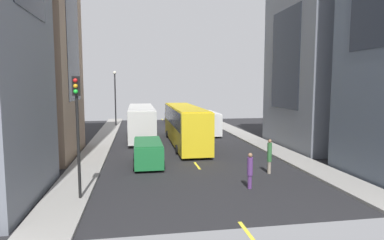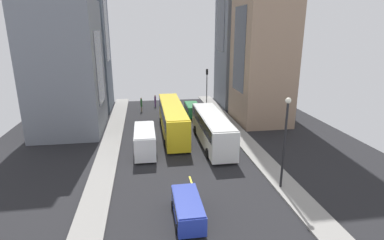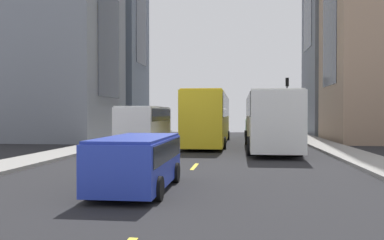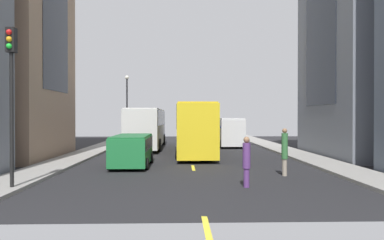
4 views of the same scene
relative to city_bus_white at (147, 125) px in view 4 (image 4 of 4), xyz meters
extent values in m
plane|color=black|center=(3.62, -2.20, -2.01)|extent=(41.18, 41.18, 0.00)
cube|color=gray|center=(-3.88, -2.20, -1.93)|extent=(2.19, 44.00, 0.15)
cube|color=gray|center=(11.12, -2.20, -1.93)|extent=(2.19, 44.00, 0.15)
cube|color=yellow|center=(3.62, -23.20, -2.00)|extent=(0.16, 2.00, 0.01)
cube|color=yellow|center=(3.62, -12.70, -2.00)|extent=(0.16, 2.00, 0.01)
cube|color=yellow|center=(3.62, -2.20, -2.00)|extent=(0.16, 2.00, 0.01)
cube|color=yellow|center=(3.62, 8.30, -2.00)|extent=(0.16, 2.00, 0.01)
cube|color=yellow|center=(3.62, 18.80, -2.00)|extent=(0.16, 2.00, 0.01)
cube|color=#937760|center=(-8.37, -7.85, 7.70)|extent=(6.40, 8.60, 19.42)
cube|color=#1E232D|center=(-8.37, -7.85, 7.70)|extent=(6.46, 4.73, 10.68)
cube|color=slate|center=(16.34, -7.37, 5.80)|extent=(7.85, 9.61, 15.61)
cube|color=#1E232D|center=(16.34, -7.37, 5.80)|extent=(7.93, 5.29, 8.59)
cube|color=silver|center=(0.00, 0.00, -0.23)|extent=(2.55, 11.75, 3.00)
cube|color=black|center=(0.00, 0.00, 0.62)|extent=(2.60, 10.81, 1.20)
cube|color=beige|center=(0.00, 0.00, 1.31)|extent=(2.45, 11.28, 0.08)
cylinder|color=black|center=(-1.17, 3.64, -1.51)|extent=(0.46, 1.00, 1.00)
cylinder|color=black|center=(1.17, 3.64, -1.51)|extent=(0.46, 1.00, 1.00)
cylinder|color=black|center=(-1.17, -3.64, -1.51)|extent=(0.46, 1.00, 1.00)
cylinder|color=black|center=(1.17, -3.64, -1.51)|extent=(0.46, 1.00, 1.00)
cube|color=yellow|center=(3.95, -4.37, -0.15)|extent=(2.45, 13.86, 3.30)
cube|color=black|center=(3.95, -4.37, 0.71)|extent=(2.50, 12.75, 1.48)
cube|color=gold|center=(3.95, -4.37, 1.54)|extent=(2.35, 13.31, 0.08)
cylinder|color=black|center=(2.82, -0.07, -1.63)|extent=(0.44, 0.76, 0.76)
cylinder|color=black|center=(5.08, -0.07, -1.63)|extent=(0.44, 0.76, 0.76)
cylinder|color=black|center=(2.82, -8.67, -1.63)|extent=(0.44, 0.76, 0.76)
cylinder|color=black|center=(5.08, -8.67, -1.63)|extent=(0.44, 0.76, 0.76)
cube|color=white|center=(7.34, 1.38, -0.66)|extent=(2.05, 5.98, 2.30)
cube|color=black|center=(7.34, 1.38, 0.10)|extent=(2.09, 5.50, 0.69)
cube|color=silver|center=(7.34, 1.38, 0.53)|extent=(1.97, 5.74, 0.08)
cylinder|color=black|center=(6.40, 3.24, -1.65)|extent=(0.37, 0.72, 0.72)
cylinder|color=black|center=(8.29, 3.24, -1.65)|extent=(0.37, 0.72, 0.72)
cylinder|color=black|center=(6.40, -0.47, -1.65)|extent=(0.37, 0.72, 0.72)
cylinder|color=black|center=(8.29, -0.47, -1.65)|extent=(0.37, 0.72, 0.72)
cube|color=#2338AD|center=(4.66, 13.47, -1.20)|extent=(1.77, 4.41, 1.27)
cube|color=black|center=(4.66, 13.47, -0.89)|extent=(1.80, 4.06, 0.53)
cube|color=navy|center=(4.66, 13.47, -0.53)|extent=(1.70, 4.24, 0.08)
cylinder|color=black|center=(3.85, 14.84, -1.70)|extent=(0.32, 0.62, 0.62)
cylinder|color=black|center=(5.47, 14.84, -1.70)|extent=(0.32, 0.62, 0.62)
cylinder|color=black|center=(3.85, 12.10, -1.70)|extent=(0.32, 0.62, 0.62)
cylinder|color=black|center=(5.47, 12.10, -1.70)|extent=(0.32, 0.62, 0.62)
cube|color=#1E7238|center=(0.29, -11.94, -1.11)|extent=(1.88, 4.57, 1.45)
cube|color=black|center=(0.29, -11.94, -0.74)|extent=(1.92, 4.20, 0.61)
cube|color=#1A612F|center=(0.29, -11.94, -0.35)|extent=(1.80, 4.38, 0.08)
cylinder|color=black|center=(-0.58, -10.53, -1.70)|extent=(0.34, 0.62, 0.62)
cylinder|color=black|center=(1.15, -10.53, -1.70)|extent=(0.34, 0.62, 0.62)
cylinder|color=black|center=(-0.58, -13.36, -1.70)|extent=(0.34, 0.62, 0.62)
cylinder|color=black|center=(1.15, -13.36, -1.70)|extent=(0.34, 0.62, 0.62)
cylinder|color=gray|center=(7.72, -15.45, -1.62)|extent=(0.21, 0.21, 0.78)
cylinder|color=#336B38|center=(7.72, -15.45, -0.64)|extent=(0.29, 0.29, 1.18)
sphere|color=#8C6647|center=(7.72, -15.45, 0.06)|extent=(0.22, 0.22, 0.22)
cylinder|color=#593372|center=(5.50, -18.11, -1.64)|extent=(0.23, 0.23, 0.73)
cylinder|color=#593372|center=(5.50, -18.11, -0.79)|extent=(0.30, 0.30, 0.98)
sphere|color=#8C6647|center=(5.50, -18.11, -0.18)|extent=(0.24, 0.24, 0.24)
cylinder|color=black|center=(-3.19, -18.56, 0.59)|extent=(0.14, 0.14, 4.90)
cube|color=black|center=(-3.19, -18.56, 3.49)|extent=(0.32, 0.32, 0.90)
sphere|color=red|center=(-3.19, -18.74, 3.75)|extent=(0.20, 0.20, 0.20)
sphere|color=orange|center=(-3.19, -18.74, 3.49)|extent=(0.20, 0.20, 0.20)
sphere|color=green|center=(-3.19, -18.74, 3.24)|extent=(0.20, 0.20, 0.20)
cylinder|color=black|center=(-3.29, 10.50, 1.59)|extent=(0.18, 0.18, 6.90)
sphere|color=silver|center=(-3.29, 10.50, 5.22)|extent=(0.44, 0.44, 0.44)
camera|label=1|loc=(-0.41, -34.46, 3.51)|focal=30.56mm
camera|label=2|loc=(7.15, 31.15, 10.30)|focal=28.68mm
camera|label=3|loc=(1.80, 24.57, 0.15)|focal=37.62mm
camera|label=4|loc=(3.01, -32.17, 0.71)|focal=34.53mm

